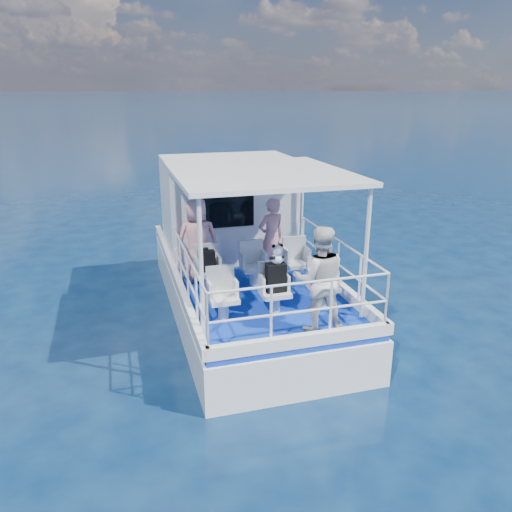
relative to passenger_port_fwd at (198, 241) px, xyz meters
The scene contains 20 objects.
ground 2.12m from the passenger_port_fwd, 34.07° to the right, with size 2000.00×2000.00×0.00m, color #081C3D.
hull 2.03m from the passenger_port_fwd, 17.70° to the left, with size 3.00×7.00×1.60m, color white.
deck 1.38m from the passenger_port_fwd, 17.70° to the left, with size 2.90×6.90×0.10m, color #0B2A9C.
cabin 1.92m from the passenger_port_fwd, 58.21° to the left, with size 2.85×2.00×2.20m, color white.
canopy 1.93m from the passenger_port_fwd, 41.20° to the right, with size 3.00×3.20×0.08m, color white.
canopy_posts 1.39m from the passenger_port_fwd, 42.78° to the right, with size 2.77×2.97×2.20m.
railings 1.64m from the passenger_port_fwd, 51.31° to the right, with size 2.84×3.59×1.00m, color white, non-canonical shape.
seat_port_fwd 0.81m from the passenger_port_fwd, 77.71° to the right, with size 0.48×0.46×0.38m, color silver.
seat_center_fwd 1.29m from the passenger_port_fwd, 25.52° to the right, with size 0.48×0.46×0.38m, color silver.
seat_stbd_fwd 2.07m from the passenger_port_fwd, 14.13° to the right, with size 0.48×0.46×0.38m, color silver.
seat_port_aft 1.90m from the passenger_port_fwd, 86.64° to the right, with size 0.48×0.46×0.38m, color silver.
seat_center_aft 2.14m from the passenger_port_fwd, 60.56° to the right, with size 0.48×0.46×0.38m, color silver.
seat_stbd_aft 2.69m from the passenger_port_fwd, 43.06° to the right, with size 0.48×0.46×0.38m, color silver.
passenger_port_fwd is the anchor object (origin of this frame).
passenger_stbd_fwd 1.48m from the passenger_port_fwd, ahead, with size 0.59×0.39×1.62m, color #D1878A.
passenger_stbd_aft 2.98m from the passenger_port_fwd, 60.87° to the right, with size 0.83×0.64×1.70m, color silver.
backpack_port 0.57m from the passenger_port_fwd, 81.39° to the right, with size 0.30×0.17×0.40m, color black.
backpack_center 2.08m from the passenger_port_fwd, 60.81° to the right, with size 0.33×0.19×0.50m, color black.
compact_camera 0.49m from the passenger_port_fwd, 82.55° to the right, with size 0.10×0.06×0.06m, color black.
panda 2.10m from the passenger_port_fwd, 60.50° to the right, with size 0.22×0.18×0.34m, color white, non-canonical shape.
Camera 1 is at (-2.49, -8.57, 4.55)m, focal length 35.00 mm.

